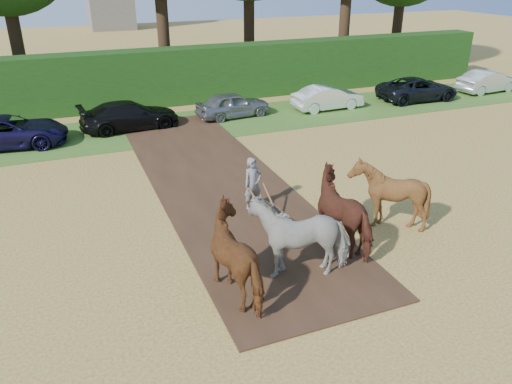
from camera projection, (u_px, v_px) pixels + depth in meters
ground at (247, 302)px, 11.67m from camera, size 120.00×120.00×0.00m
earth_strip at (217, 181)px, 18.06m from camera, size 4.50×17.00×0.05m
grass_verge at (141, 131)px, 23.45m from camera, size 50.00×5.00×0.03m
hedgerow at (123, 80)px, 26.61m from camera, size 46.00×1.60×3.00m
plough_team at (322, 220)px, 13.17m from camera, size 7.01×5.66×2.10m
parked_cars at (189, 113)px, 23.97m from camera, size 41.25×3.27×1.34m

